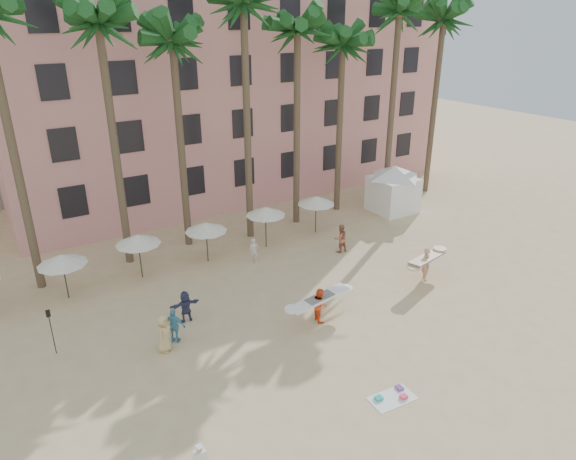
{
  "coord_description": "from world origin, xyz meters",
  "views": [
    {
      "loc": [
        -11.78,
        -13.59,
        13.81
      ],
      "look_at": [
        0.61,
        6.0,
        4.0
      ],
      "focal_mm": 32.0,
      "sensor_mm": 36.0,
      "label": 1
    }
  ],
  "objects_px": {
    "carrier_yellow": "(427,262)",
    "carrier_white": "(320,303)",
    "cabana": "(394,185)",
    "pink_hotel": "(224,90)"
  },
  "relations": [
    {
      "from": "carrier_yellow",
      "to": "carrier_white",
      "type": "height_order",
      "value": "carrier_yellow"
    },
    {
      "from": "pink_hotel",
      "to": "cabana",
      "type": "height_order",
      "value": "pink_hotel"
    },
    {
      "from": "carrier_yellow",
      "to": "carrier_white",
      "type": "distance_m",
      "value": 7.46
    },
    {
      "from": "cabana",
      "to": "carrier_yellow",
      "type": "relative_size",
      "value": 1.47
    },
    {
      "from": "pink_hotel",
      "to": "carrier_yellow",
      "type": "distance_m",
      "value": 23.23
    },
    {
      "from": "cabana",
      "to": "carrier_yellow",
      "type": "height_order",
      "value": "cabana"
    },
    {
      "from": "cabana",
      "to": "carrier_white",
      "type": "distance_m",
      "value": 16.36
    },
    {
      "from": "cabana",
      "to": "carrier_white",
      "type": "xyz_separation_m",
      "value": [
        -13.4,
        -9.32,
        -1.14
      ]
    },
    {
      "from": "carrier_yellow",
      "to": "carrier_white",
      "type": "bearing_deg",
      "value": -178.4
    },
    {
      "from": "pink_hotel",
      "to": "carrier_white",
      "type": "relative_size",
      "value": 10.53
    }
  ]
}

